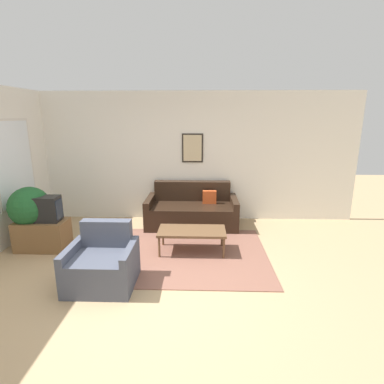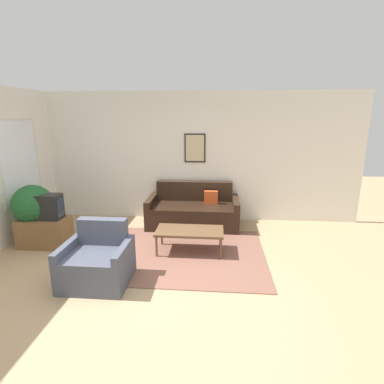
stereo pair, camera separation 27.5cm
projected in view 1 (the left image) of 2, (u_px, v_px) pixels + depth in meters
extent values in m
plane|color=tan|center=(144.00, 287.00, 3.96)|extent=(16.00, 16.00, 0.00)
cube|color=brown|center=(187.00, 254.00, 4.92)|extent=(2.61, 2.13, 0.01)
cube|color=white|center=(167.00, 157.00, 6.37)|extent=(8.00, 0.06, 2.70)
cube|color=black|center=(193.00, 148.00, 6.26)|extent=(0.44, 0.03, 0.60)
cube|color=#CCB78E|center=(192.00, 148.00, 6.24)|extent=(0.38, 0.01, 0.54)
cube|color=beige|center=(15.00, 163.00, 5.33)|extent=(0.02, 1.09, 1.55)
cube|color=white|center=(15.00, 163.00, 5.33)|extent=(0.02, 1.01, 1.47)
cube|color=black|center=(192.00, 215.00, 6.12)|extent=(1.59, 0.90, 0.46)
cube|color=black|center=(192.00, 191.00, 6.36)|extent=(1.59, 0.20, 0.41)
cube|color=black|center=(150.00, 212.00, 6.13)|extent=(0.12, 0.90, 0.60)
cube|color=black|center=(234.00, 212.00, 6.08)|extent=(0.12, 0.90, 0.60)
cube|color=#D15123|center=(209.00, 197.00, 6.13)|extent=(0.28, 0.10, 0.28)
cube|color=brown|center=(192.00, 231.00, 4.91)|extent=(1.10, 0.54, 0.04)
cylinder|color=brown|center=(159.00, 248.00, 4.75)|extent=(0.04, 0.04, 0.35)
cylinder|color=brown|center=(224.00, 248.00, 4.72)|extent=(0.04, 0.04, 0.35)
cylinder|color=brown|center=(163.00, 236.00, 5.20)|extent=(0.04, 0.04, 0.35)
cylinder|color=brown|center=(222.00, 237.00, 5.17)|extent=(0.04, 0.04, 0.35)
cube|color=brown|center=(43.00, 235.00, 5.06)|extent=(0.83, 0.45, 0.50)
cube|color=black|center=(39.00, 209.00, 4.94)|extent=(0.66, 0.28, 0.42)
cube|color=#192333|center=(59.00, 209.00, 4.93)|extent=(0.01, 0.23, 0.33)
cube|color=#474C5B|center=(102.00, 270.00, 3.96)|extent=(0.68, 0.76, 0.44)
cube|color=#474C5B|center=(107.00, 233.00, 4.15)|extent=(0.68, 0.16, 0.37)
cube|color=#474C5B|center=(73.00, 266.00, 3.96)|extent=(0.09, 0.76, 0.56)
cube|color=#474C5B|center=(131.00, 266.00, 3.94)|extent=(0.09, 0.76, 0.56)
cylinder|color=#383D42|center=(34.00, 240.00, 5.16)|extent=(0.22, 0.22, 0.23)
cylinder|color=#51381E|center=(33.00, 229.00, 5.11)|extent=(0.04, 0.04, 0.20)
sphere|color=#1E5628|center=(30.00, 207.00, 5.01)|extent=(0.68, 0.68, 0.68)
cylinder|color=beige|center=(50.00, 227.00, 5.80)|extent=(0.24, 0.24, 0.21)
cylinder|color=#51381E|center=(49.00, 219.00, 5.76)|extent=(0.04, 0.04, 0.11)
sphere|color=#337A38|center=(48.00, 209.00, 5.71)|extent=(0.36, 0.36, 0.36)
cylinder|color=slate|center=(45.00, 233.00, 5.59)|extent=(0.21, 0.21, 0.15)
cylinder|color=#51381E|center=(44.00, 227.00, 5.56)|extent=(0.04, 0.04, 0.11)
sphere|color=#28662D|center=(42.00, 216.00, 5.51)|extent=(0.36, 0.36, 0.36)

